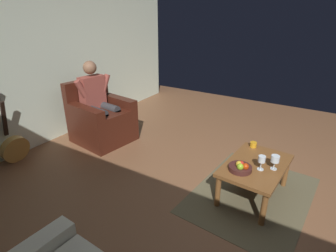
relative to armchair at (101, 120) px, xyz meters
The scene contains 11 objects.
ground_plane 2.37m from the armchair, 84.27° to the left, with size 7.30×7.30×0.00m, color brown.
wall_back 1.23m from the armchair, 72.52° to the right, with size 6.01×0.06×2.60m, color silver.
rug 2.55m from the armchair, 86.02° to the left, with size 1.61×1.19×0.01m, color brown.
armchair is the anchor object (origin of this frame).
person_seated 0.35m from the armchair, 97.75° to the right, with size 0.66×0.62×1.27m.
coffee_table 2.53m from the armchair, 86.02° to the left, with size 0.96×0.66×0.42m.
guitar 1.28m from the armchair, 25.01° to the right, with size 0.38×0.26×1.01m.
wine_glass_near 2.72m from the armchair, 86.14° to the left, with size 0.09×0.09×0.16m.
wine_glass_far 2.61m from the armchair, 84.11° to the left, with size 0.08×0.08×0.16m.
fruit_bowl 2.45m from the armchair, 80.62° to the left, with size 0.24×0.24×0.11m.
candle_jar 2.39m from the armchair, 95.02° to the left, with size 0.08×0.08×0.07m, color orange.
Camera 1 is at (2.65, 0.71, 1.99)m, focal length 28.95 mm.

